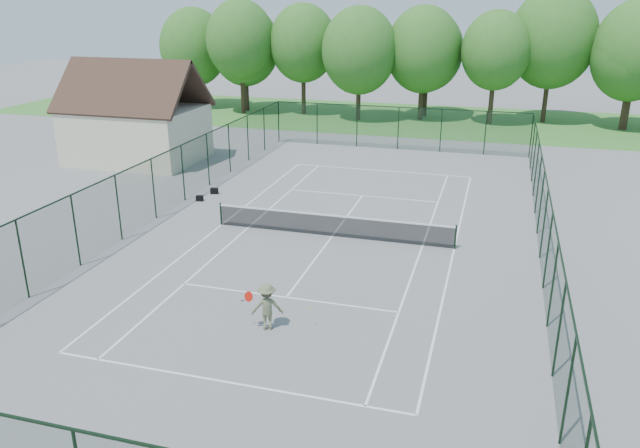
{
  "coord_description": "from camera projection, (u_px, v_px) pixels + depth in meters",
  "views": [
    {
      "loc": [
        6.82,
        -25.62,
        10.29
      ],
      "look_at": [
        0.0,
        -2.0,
        1.3
      ],
      "focal_mm": 35.0,
      "sensor_mm": 36.0,
      "label": 1
    }
  ],
  "objects": [
    {
      "name": "ground",
      "position": [
        332.0,
        236.0,
        28.43
      ],
      "size": [
        140.0,
        140.0,
        0.0
      ],
      "primitive_type": "plane",
      "color": "gray",
      "rests_on": "ground"
    },
    {
      "name": "grass_far",
      "position": [
        420.0,
        119.0,
        55.5
      ],
      "size": [
        80.0,
        16.0,
        0.01
      ],
      "primitive_type": "cube",
      "color": "#418332",
      "rests_on": "ground"
    },
    {
      "name": "court_lines",
      "position": [
        332.0,
        236.0,
        28.43
      ],
      "size": [
        11.05,
        23.85,
        0.01
      ],
      "color": "white",
      "rests_on": "ground"
    },
    {
      "name": "tennis_net",
      "position": [
        332.0,
        224.0,
        28.23
      ],
      "size": [
        11.08,
        0.08,
        1.1
      ],
      "color": "black",
      "rests_on": "ground"
    },
    {
      "name": "fence_enclosure",
      "position": [
        332.0,
        204.0,
        27.89
      ],
      "size": [
        18.05,
        36.05,
        3.02
      ],
      "color": "#163620",
      "rests_on": "ground"
    },
    {
      "name": "utility_building",
      "position": [
        135.0,
        114.0,
        40.55
      ],
      "size": [
        8.6,
        6.27,
        6.63
      ],
      "color": "beige",
      "rests_on": "ground"
    },
    {
      "name": "tree_line_far",
      "position": [
        423.0,
        50.0,
        53.44
      ],
      "size": [
        39.4,
        6.4,
        9.7
      ],
      "color": "#3D2A1E",
      "rests_on": "ground"
    },
    {
      "name": "sports_bag_a",
      "position": [
        200.0,
        198.0,
        33.3
      ],
      "size": [
        0.41,
        0.3,
        0.3
      ],
      "primitive_type": "cube",
      "rotation": [
        0.0,
        0.0,
        0.22
      ],
      "color": "black",
      "rests_on": "ground"
    },
    {
      "name": "sports_bag_b",
      "position": [
        214.0,
        191.0,
        34.51
      ],
      "size": [
        0.46,
        0.35,
        0.32
      ],
      "primitive_type": "cube",
      "rotation": [
        0.0,
        0.0,
        0.24
      ],
      "color": "black",
      "rests_on": "ground"
    },
    {
      "name": "tennis_player",
      "position": [
        267.0,
        307.0,
        20.28
      ],
      "size": [
        2.2,
        0.92,
        1.6
      ],
      "color": "#636747",
      "rests_on": "ground"
    }
  ]
}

